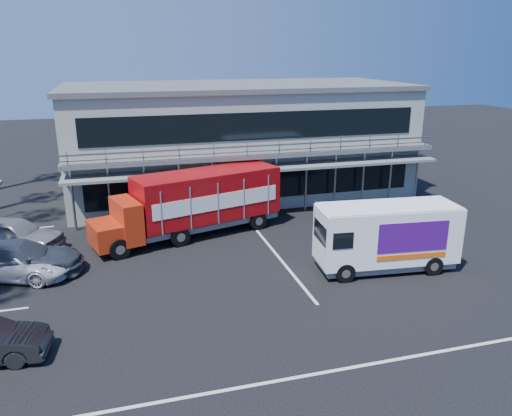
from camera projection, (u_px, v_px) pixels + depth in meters
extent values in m
plane|color=black|center=(254.00, 289.00, 20.59)|extent=(120.00, 120.00, 0.00)
cube|color=#949B8E|center=(238.00, 141.00, 34.07)|extent=(22.00, 10.00, 7.00)
cube|color=#515454|center=(237.00, 86.00, 32.97)|extent=(22.40, 10.40, 0.30)
cube|color=#515454|center=(261.00, 155.00, 28.90)|extent=(22.00, 1.20, 0.25)
cube|color=gray|center=(263.00, 148.00, 28.25)|extent=(22.00, 0.08, 0.90)
cube|color=slate|center=(262.00, 168.00, 28.84)|extent=(22.00, 1.80, 0.15)
cube|color=black|center=(258.00, 186.00, 30.04)|extent=(20.00, 0.06, 1.60)
cube|color=black|center=(258.00, 126.00, 28.95)|extent=(20.00, 0.06, 1.60)
cube|color=#B5270E|center=(106.00, 234.00, 23.93)|extent=(1.90, 2.45, 1.15)
cube|color=#B5270E|center=(127.00, 220.00, 24.31)|extent=(1.60, 2.58, 2.02)
cube|color=black|center=(126.00, 209.00, 24.14)|extent=(0.62, 1.97, 0.67)
cube|color=#A10910|center=(207.00, 195.00, 26.36)|extent=(8.05, 4.48, 2.50)
cube|color=slate|center=(208.00, 221.00, 26.81)|extent=(7.95, 4.13, 0.29)
cube|color=white|center=(218.00, 202.00, 25.42)|extent=(6.79, 2.03, 0.82)
cube|color=white|center=(197.00, 191.00, 27.37)|extent=(6.79, 2.03, 0.82)
cylinder|color=black|center=(120.00, 249.00, 23.37)|extent=(1.04, 0.55, 1.00)
cylinder|color=black|center=(107.00, 236.00, 25.07)|extent=(1.04, 0.55, 1.00)
cylinder|color=black|center=(180.00, 237.00, 24.93)|extent=(1.04, 0.55, 1.00)
cylinder|color=black|center=(164.00, 225.00, 26.63)|extent=(1.04, 0.55, 1.00)
cylinder|color=black|center=(258.00, 221.00, 27.27)|extent=(1.04, 0.55, 1.00)
cylinder|color=black|center=(238.00, 211.00, 28.97)|extent=(1.04, 0.55, 1.00)
cube|color=white|center=(387.00, 233.00, 21.94)|extent=(6.31, 2.67, 2.45)
cube|color=slate|center=(384.00, 262.00, 22.35)|extent=(6.04, 2.44, 0.31)
cube|color=black|center=(320.00, 232.00, 21.34)|extent=(0.22, 1.72, 0.83)
cube|color=white|center=(389.00, 206.00, 21.56)|extent=(6.18, 2.62, 0.07)
cube|color=#460D76|center=(413.00, 237.00, 21.01)|extent=(3.14, 0.33, 1.31)
cube|color=#460D76|center=(391.00, 221.00, 23.01)|extent=(3.14, 0.33, 1.31)
cube|color=#F2590C|center=(412.00, 256.00, 21.27)|extent=(3.14, 0.32, 0.22)
cylinder|color=black|center=(345.00, 273.00, 21.08)|extent=(0.86, 0.36, 0.84)
cylinder|color=black|center=(331.00, 256.00, 22.83)|extent=(0.86, 0.36, 0.84)
cylinder|color=black|center=(433.00, 266.00, 21.77)|extent=(0.86, 0.36, 0.84)
cylinder|color=black|center=(413.00, 250.00, 23.51)|extent=(0.86, 0.36, 0.84)
imported|color=silver|center=(18.00, 263.00, 21.49)|extent=(5.21, 3.78, 1.32)
imported|color=#333944|center=(18.00, 259.00, 21.57)|extent=(5.54, 2.57, 1.57)
imported|color=gray|center=(13.00, 234.00, 24.31)|extent=(5.21, 3.78, 1.65)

